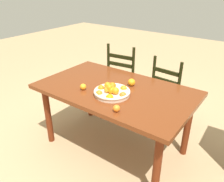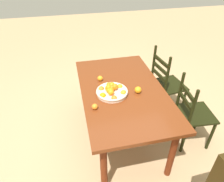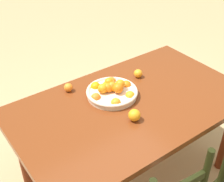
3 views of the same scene
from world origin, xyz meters
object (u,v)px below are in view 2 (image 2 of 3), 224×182
dining_table (122,95)px  chair_by_cabinet (192,114)px  orange_loose_1 (100,78)px  orange_loose_2 (95,107)px  orange_loose_0 (138,90)px  fruit_bowl (112,91)px  chair_near_window (166,84)px

dining_table → chair_by_cabinet: bearing=71.4°
orange_loose_1 → orange_loose_2: size_ratio=1.04×
orange_loose_0 → orange_loose_2: bearing=-71.6°
orange_loose_1 → orange_loose_0: bearing=47.1°
orange_loose_2 → orange_loose_0: bearing=108.4°
dining_table → fruit_bowl: size_ratio=4.50×
fruit_bowl → orange_loose_1: (-0.30, -0.08, -0.01)m
orange_loose_0 → chair_by_cabinet: bearing=75.5°
orange_loose_1 → orange_loose_2: bearing=-15.9°
orange_loose_0 → dining_table: bearing=-124.2°
fruit_bowl → orange_loose_1: 0.31m
chair_near_window → fruit_bowl: (0.44, -0.90, 0.32)m
dining_table → chair_near_window: size_ratio=1.58×
dining_table → orange_loose_0: size_ratio=20.75×
fruit_bowl → chair_near_window: bearing=115.9°
chair_near_window → orange_loose_2: bearing=113.5°
chair_near_window → orange_loose_0: bearing=121.7°
orange_loose_2 → orange_loose_1: bearing=164.1°
dining_table → orange_loose_1: orange_loose_1 is taller
chair_by_cabinet → dining_table: bearing=76.9°
chair_near_window → orange_loose_1: 1.04m
chair_by_cabinet → orange_loose_1: size_ratio=14.85×
fruit_bowl → orange_loose_1: bearing=-165.7°
orange_loose_2 → chair_near_window: bearing=120.1°
dining_table → orange_loose_1: size_ratio=25.24×
fruit_bowl → orange_loose_0: (0.04, 0.29, 0.00)m
dining_table → orange_loose_0: orange_loose_0 is taller
chair_near_window → fruit_bowl: chair_near_window is taller
chair_by_cabinet → orange_loose_0: 0.76m
chair_near_window → orange_loose_0: 0.84m
orange_loose_0 → orange_loose_1: bearing=-132.9°
dining_table → chair_by_cabinet: 0.88m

